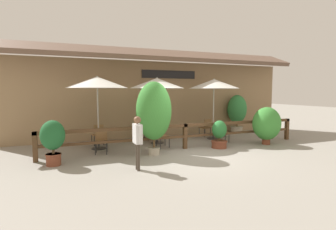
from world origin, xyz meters
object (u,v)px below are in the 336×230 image
Objects in this scene: patio_umbrella_near at (97,82)px; dining_table_near at (99,134)px; dining_table_middle at (157,130)px; potted_plant_entrance_palm at (267,124)px; chair_far_streetside at (222,131)px; potted_plant_tall_tropical at (53,139)px; chair_near_streetside at (101,140)px; potted_plant_corner_fern at (154,111)px; patio_umbrella_middle at (157,83)px; dining_table_far at (213,127)px; chair_near_wallside at (98,133)px; chair_far_wallside at (206,127)px; chair_middle_streetside at (162,135)px; patio_umbrella_far at (214,84)px; pedestrian at (137,136)px; potted_plant_small_flowering at (219,134)px; chair_middle_wallside at (151,130)px; potted_plant_broad_leaf at (237,111)px.

dining_table_near is (-0.00, 0.00, -1.95)m from patio_umbrella_near.
dining_table_middle is 0.65× the size of potted_plant_entrance_palm.
chair_far_streetside is 6.83m from potted_plant_tall_tropical.
chair_near_streetside is 1.88m from potted_plant_tall_tropical.
dining_table_middle is 2.24m from potted_plant_corner_fern.
potted_plant_tall_tropical is (-6.71, -1.23, 0.32)m from chair_far_streetside.
potted_plant_corner_fern is at bearing 2.15° from potted_plant_tall_tropical.
patio_umbrella_near is 2.91m from potted_plant_tall_tropical.
dining_table_far is at bearing -0.97° from patio_umbrella_middle.
chair_far_wallside is at bearing 172.73° from chair_near_wallside.
dining_table_middle is at bearing 80.48° from chair_middle_streetside.
potted_plant_corner_fern is (-3.51, -1.83, -1.01)m from patio_umbrella_far.
chair_near_streetside is at bearing -158.55° from patio_umbrella_middle.
patio_umbrella_near is at bearing -168.07° from pedestrian.
chair_middle_streetside is at bearing -169.48° from chair_far_streetside.
chair_middle_streetside is 0.31× the size of patio_umbrella_far.
chair_far_streetside is 1.00× the size of chair_far_wallside.
chair_middle_streetside is 1.00× the size of chair_far_streetside.
chair_near_streetside is at bearing -169.97° from patio_umbrella_far.
chair_near_streetside is 0.55× the size of potted_plant_entrance_palm.
patio_umbrella_middle is 4.76m from potted_plant_tall_tropical.
chair_near_wallside is at bearing 151.52° from potted_plant_small_flowering.
chair_middle_streetside is at bearing -13.74° from patio_umbrella_near.
potted_plant_tall_tropical is 8.07m from potted_plant_entrance_palm.
patio_umbrella_middle is 2.19m from chair_middle_wallside.
chair_far_streetside is at bearing -88.53° from dining_table_far.
chair_far_wallside is 0.63× the size of potted_plant_tall_tropical.
potted_plant_corner_fern is at bearing 146.73° from pedestrian.
potted_plant_small_flowering is at bearing 113.63° from pedestrian.
chair_far_streetside is at bearing 50.95° from potted_plant_small_flowering.
dining_table_middle is 0.75× the size of potted_plant_tall_tropical.
chair_near_streetside is (-0.00, -0.75, -2.04)m from patio_umbrella_near.
dining_table_far is 1.19× the size of chair_far_wallside.
chair_middle_streetside is 4.34m from potted_plant_entrance_palm.
chair_near_wallside is 7.30m from potted_plant_broad_leaf.
chair_near_streetside is 0.31× the size of patio_umbrella_middle.
patio_umbrella_far is 1.39× the size of potted_plant_broad_leaf.
chair_far_wallside is (5.18, 1.63, 0.00)m from chair_near_streetside.
potted_plant_corner_fern is at bearing -112.73° from patio_umbrella_middle.
dining_table_middle is at bearing 67.27° from potted_plant_corner_fern.
patio_umbrella_near reaches higher than potted_plant_corner_fern.
patio_umbrella_middle is at bearing -167.27° from potted_plant_broad_leaf.
potted_plant_corner_fern reaches higher than potted_plant_broad_leaf.
potted_plant_tall_tropical is (-1.53, -1.79, 0.23)m from dining_table_near.
patio_umbrella_middle is 1.00× the size of patio_umbrella_far.
patio_umbrella_middle is at bearing 32.45° from chair_near_streetside.
patio_umbrella_far reaches higher than chair_middle_streetside.
dining_table_near is at bearing -175.17° from dining_table_middle.
chair_near_streetside and chair_far_wallside have the same top height.
patio_umbrella_near reaches higher than dining_table_near.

